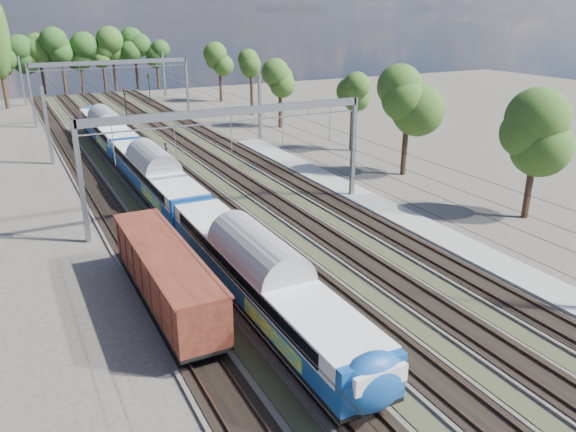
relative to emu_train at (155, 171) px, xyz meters
name	(u,v)px	position (x,y,z in m)	size (l,w,h in m)	color
track_bed	(180,172)	(4.50, 7.84, -2.66)	(21.00, 130.00, 0.34)	#47423A
platform	(429,231)	(16.50, -17.16, -2.61)	(3.00, 70.00, 0.30)	gray
catenary	(159,101)	(4.83, 15.53, 3.64)	(25.65, 130.00, 9.00)	gray
tree_belt	(134,58)	(11.64, 57.24, 5.20)	(39.67, 100.57, 12.34)	black
emu_train	(155,171)	(0.00, 0.00, 0.00)	(3.21, 67.83, 4.70)	black
freight_boxcar	(166,274)	(-4.50, -19.40, -0.60)	(2.84, 13.73, 3.54)	black
worker	(166,149)	(5.20, 15.57, -1.98)	(0.57, 0.38, 1.57)	black
signal_near	(126,106)	(3.77, 29.20, 1.22)	(0.41, 0.37, 6.29)	black
signal_far	(149,85)	(13.28, 54.86, 0.58)	(0.34, 0.31, 5.28)	black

